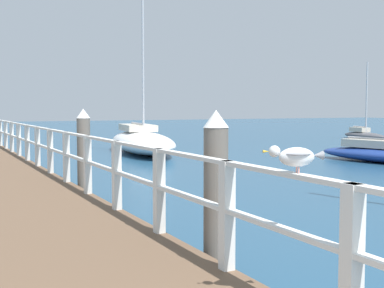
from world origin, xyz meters
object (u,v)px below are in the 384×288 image
Objects in this scene: dock_piling_near at (216,200)px; seagull_foreground at (296,156)px; boat_1 at (363,134)px; dock_piling_far at (84,157)px; boat_0 at (141,141)px.

seagull_foreground is (-0.39, -1.92, 0.69)m from dock_piling_near.
dock_piling_near is 2.07m from seagull_foreground.
seagull_foreground is 32.20m from boat_1.
seagull_foreground is (-0.39, -7.60, 0.69)m from dock_piling_far.
boat_0 is 17.37m from boat_1.
dock_piling_near is at bearing 52.02° from boat_1.
dock_piling_near reaches higher than seagull_foreground.
dock_piling_near is 30.59m from boat_1.
dock_piling_far is at bearing 90.00° from dock_piling_near.
dock_piling_near is at bearing 8.31° from seagull_foreground.
dock_piling_near is 0.41× the size of boat_1.
boat_0 reaches higher than dock_piling_far.
dock_piling_near is at bearing 81.12° from boat_0.
boat_0 reaches higher than seagull_foreground.
boat_0 is at bearing 1.84° from seagull_foreground.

